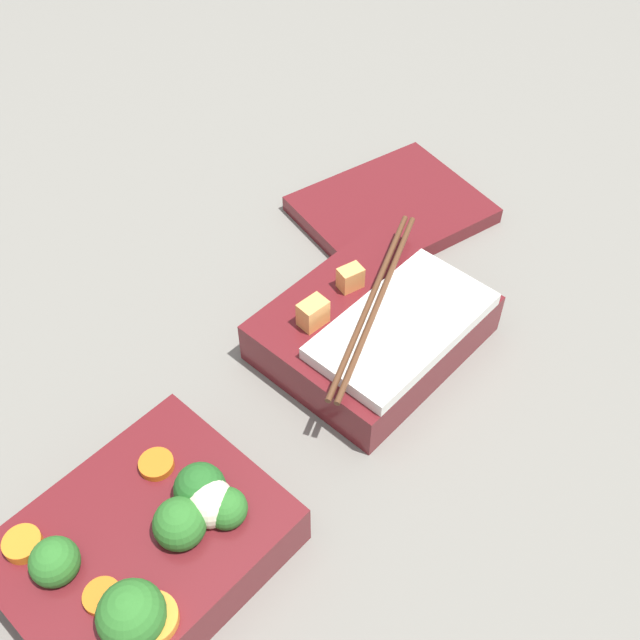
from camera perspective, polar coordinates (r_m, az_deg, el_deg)
ground_plane at (r=0.61m, az=-2.85°, el=-9.18°), size 3.00×3.00×0.00m
bento_tray_vegetable at (r=0.55m, az=-12.91°, el=-16.58°), size 0.18×0.15×0.08m
bento_tray_rice at (r=0.65m, az=4.27°, el=-0.54°), size 0.21×0.15×0.07m
bento_lid at (r=0.79m, az=5.45°, el=8.37°), size 0.21×0.18×0.02m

